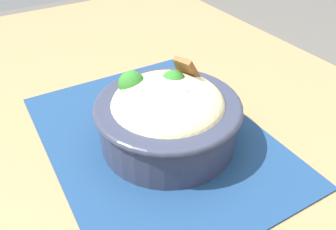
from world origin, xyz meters
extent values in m
cube|color=#99754C|center=(0.00, 0.00, 0.72)|extent=(1.39, 0.95, 0.04)
cylinder|color=olive|center=(0.63, -0.41, 0.35)|extent=(0.04, 0.04, 0.70)
cube|color=navy|center=(0.00, -0.02, 0.74)|extent=(0.44, 0.33, 0.00)
cylinder|color=#2D3347|center=(-0.02, -0.03, 0.77)|extent=(0.21, 0.21, 0.07)
torus|color=#2D3347|center=(-0.02, -0.03, 0.80)|extent=(0.22, 0.22, 0.01)
ellipsoid|color=beige|center=(-0.02, -0.03, 0.81)|extent=(0.23, 0.23, 0.07)
sphere|color=#2A6E25|center=(0.03, 0.00, 0.83)|extent=(0.04, 0.04, 0.04)
sphere|color=#2A6E25|center=(0.00, -0.05, 0.83)|extent=(0.04, 0.04, 0.04)
sphere|color=#2A6E25|center=(-0.04, -0.05, 0.83)|extent=(0.03, 0.03, 0.03)
cylinder|color=orange|center=(-0.01, -0.05, 0.82)|extent=(0.03, 0.02, 0.01)
cylinder|color=orange|center=(-0.03, -0.05, 0.82)|extent=(0.02, 0.03, 0.01)
cube|color=brown|center=(0.00, -0.08, 0.84)|extent=(0.03, 0.05, 0.05)
cube|color=brown|center=(0.01, -0.08, 0.84)|extent=(0.03, 0.04, 0.05)
cube|color=silver|center=(0.10, -0.06, 0.74)|extent=(0.02, 0.06, 0.00)
cube|color=silver|center=(0.11, -0.02, 0.74)|extent=(0.01, 0.01, 0.00)
cube|color=silver|center=(0.11, -0.01, 0.74)|extent=(0.03, 0.03, 0.00)
cube|color=silver|center=(0.12, 0.02, 0.74)|extent=(0.01, 0.02, 0.00)
cube|color=silver|center=(0.12, 0.02, 0.74)|extent=(0.01, 0.02, 0.00)
cube|color=silver|center=(0.11, 0.02, 0.74)|extent=(0.01, 0.02, 0.00)
cube|color=silver|center=(0.11, 0.02, 0.74)|extent=(0.01, 0.02, 0.00)
camera|label=1|loc=(-0.37, 0.18, 1.09)|focal=37.14mm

